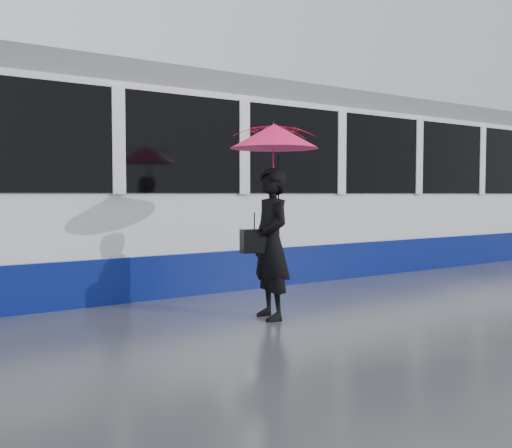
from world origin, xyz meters
TOP-DOWN VIEW (x-y plane):
  - ground at (0.00, 0.00)m, footprint 90.00×90.00m
  - rails at (0.00, 2.50)m, footprint 34.00×1.51m
  - tram at (1.25, 2.50)m, footprint 26.00×2.56m
  - woman at (-0.10, -0.64)m, footprint 0.53×0.71m
  - umbrella at (-0.05, -0.64)m, footprint 1.21×1.21m
  - handbag at (-0.32, -0.62)m, footprint 0.34×0.19m

SIDE VIEW (x-z plane):
  - ground at x=0.00m, z-range 0.00..0.00m
  - rails at x=0.00m, z-range 0.00..0.02m
  - woman at x=-0.10m, z-range 0.00..1.79m
  - handbag at x=-0.32m, z-range 0.71..1.17m
  - tram at x=1.25m, z-range -0.04..3.31m
  - umbrella at x=-0.05m, z-range 1.36..2.57m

